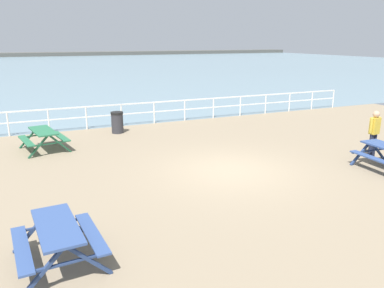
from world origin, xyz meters
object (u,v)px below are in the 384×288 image
litter_bin (117,122)px  picnic_table_mid_centre (58,234)px  picnic_table_near_left (43,135)px  visitor (374,131)px

litter_bin → picnic_table_mid_centre: bearing=-108.9°
picnic_table_near_left → visitor: (10.57, -5.60, 0.36)m
picnic_table_mid_centre → picnic_table_near_left: bearing=-5.8°
visitor → picnic_table_near_left: bearing=-127.0°
picnic_table_near_left → picnic_table_mid_centre: same height
picnic_table_mid_centre → litter_bin: 10.32m
visitor → litter_bin: visitor is taller
visitor → litter_bin: size_ratio=1.75×
picnic_table_mid_centre → litter_bin: (3.35, 9.76, -0.10)m
picnic_table_mid_centre → visitor: size_ratio=1.15×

